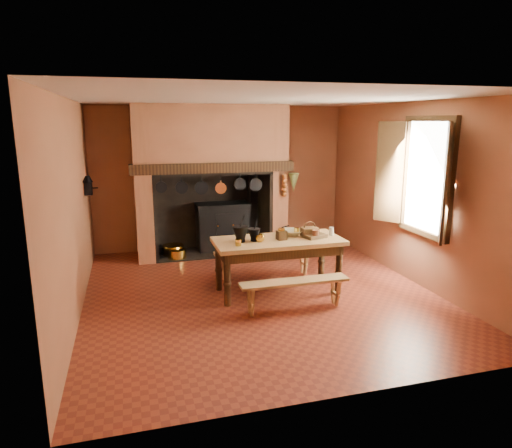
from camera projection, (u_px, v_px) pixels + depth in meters
The scene contains 28 objects.
floor at pixel (259, 292), 6.82m from camera, with size 5.50×5.50×0.00m, color maroon.
ceiling at pixel (260, 99), 6.20m from camera, with size 5.50×5.50×0.00m, color silver.
back_wall at pixel (221, 178), 9.10m from camera, with size 5.00×0.02×2.80m, color #975C3C.
wall_left at pixel (73, 209), 5.86m from camera, with size 0.02×5.50×2.80m, color #975C3C.
wall_right at pixel (412, 193), 7.17m from camera, with size 0.02×5.50×2.80m, color #975C3C.
wall_front at pixel (347, 252), 3.93m from camera, with size 5.00×0.02×2.80m, color #975C3C.
chimney_breast at pixel (210, 159), 8.51m from camera, with size 2.95×0.96×2.80m.
iron_range at pixel (223, 226), 9.00m from camera, with size 1.12×0.55×1.60m.
hearth_pans at pixel (174, 252), 8.61m from camera, with size 0.51×0.62×0.20m.
hanging_pans at pixel (213, 187), 8.13m from camera, with size 1.92×0.29×0.27m.
onion_string at pixel (284, 186), 8.47m from camera, with size 0.12×0.10×0.46m, color #9D611D, non-canonical shape.
herb_bunch at pixel (294, 183), 8.51m from camera, with size 0.20×0.20×0.35m, color #555C2B.
window at pixel (420, 177), 6.69m from camera, with size 0.39×1.75×1.76m.
wall_coffee_mill at pixel (88, 184), 7.31m from camera, with size 0.23×0.16×0.31m.
work_table at pixel (278, 248), 6.70m from camera, with size 1.88×0.84×0.82m.
bench_front at pixel (294, 288), 6.13m from camera, with size 1.50×0.26×0.42m.
bench_back at pixel (265, 257), 7.39m from camera, with size 1.65×0.29×0.47m.
mortar_large at pixel (240, 233), 6.49m from camera, with size 0.23×0.23×0.39m.
mortar_small at pixel (254, 234), 6.55m from camera, with size 0.18×0.18×0.31m.
coffee_grinder at pixel (282, 234), 6.63m from camera, with size 0.18×0.14×0.21m.
brass_mug_a at pixel (238, 242), 6.31m from camera, with size 0.08×0.08×0.09m, color gold.
brass_mug_b at pixel (297, 231), 6.98m from camera, with size 0.08×0.08×0.09m, color gold.
mixing_bowl at pixel (292, 232), 6.90m from camera, with size 0.33×0.33×0.08m, color #C2BB95.
stoneware_crock at pixel (315, 234), 6.68m from camera, with size 0.10×0.10×0.13m, color brown.
glass_jar at pixel (331, 231), 6.87m from camera, with size 0.07×0.07×0.13m, color beige.
wicker_basket at pixel (310, 232), 6.81m from camera, with size 0.24×0.18×0.23m.
wooden_tray at pixel (315, 236), 6.75m from camera, with size 0.32×0.23×0.05m, color #332010.
brass_cup at pixel (260, 238), 6.52m from camera, with size 0.14×0.14×0.11m, color gold.
Camera 1 is at (-1.78, -6.18, 2.51)m, focal length 32.00 mm.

